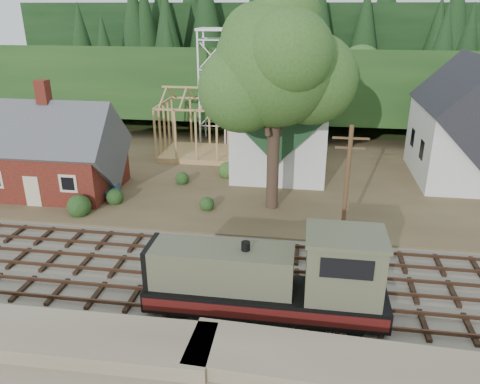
# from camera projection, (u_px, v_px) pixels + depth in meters

# --- Properties ---
(ground) EXTENTS (140.00, 140.00, 0.00)m
(ground) POSITION_uv_depth(u_px,v_px,m) (222.00, 278.00, 26.87)
(ground) COLOR #384C1E
(ground) RESTS_ON ground
(railroad_bed) EXTENTS (64.00, 11.00, 0.16)m
(railroad_bed) POSITION_uv_depth(u_px,v_px,m) (222.00, 277.00, 26.84)
(railroad_bed) COLOR #726B5B
(railroad_bed) RESTS_ON ground
(village_flat) EXTENTS (64.00, 26.00, 0.30)m
(village_flat) POSITION_uv_depth(u_px,v_px,m) (258.00, 173.00, 43.34)
(village_flat) COLOR brown
(village_flat) RESTS_ON ground
(hillside) EXTENTS (70.00, 28.96, 12.74)m
(hillside) POSITION_uv_depth(u_px,v_px,m) (277.00, 118.00, 65.43)
(hillside) COLOR #1E3F19
(hillside) RESTS_ON ground
(ridge) EXTENTS (80.00, 20.00, 12.00)m
(ridge) POSITION_uv_depth(u_px,v_px,m) (284.00, 97.00, 80.12)
(ridge) COLOR black
(ridge) RESTS_ON ground
(depot) EXTENTS (10.80, 7.41, 9.00)m
(depot) POSITION_uv_depth(u_px,v_px,m) (53.00, 156.00, 37.99)
(depot) COLOR #521412
(depot) RESTS_ON village_flat
(church) EXTENTS (8.40, 15.17, 13.00)m
(church) POSITION_uv_depth(u_px,v_px,m) (282.00, 116.00, 42.74)
(church) COLOR silver
(church) RESTS_ON village_flat
(farmhouse) EXTENTS (8.40, 10.80, 10.60)m
(farmhouse) POSITION_uv_depth(u_px,v_px,m) (468.00, 128.00, 40.02)
(farmhouse) COLOR silver
(farmhouse) RESTS_ON village_flat
(timber_frame) EXTENTS (8.20, 6.20, 6.99)m
(timber_frame) POSITION_uv_depth(u_px,v_px,m) (203.00, 127.00, 46.69)
(timber_frame) COLOR tan
(timber_frame) RESTS_ON village_flat
(lattice_tower) EXTENTS (3.20, 3.20, 12.12)m
(lattice_tower) POSITION_uv_depth(u_px,v_px,m) (214.00, 52.00, 49.68)
(lattice_tower) COLOR silver
(lattice_tower) RESTS_ON village_flat
(big_tree) EXTENTS (10.90, 8.40, 14.70)m
(big_tree) POSITION_uv_depth(u_px,v_px,m) (278.00, 74.00, 32.03)
(big_tree) COLOR #38281E
(big_tree) RESTS_ON village_flat
(telegraph_pole_near) EXTENTS (2.20, 0.28, 8.00)m
(telegraph_pole_near) POSITION_uv_depth(u_px,v_px,m) (347.00, 184.00, 29.10)
(telegraph_pole_near) COLOR #4C331E
(telegraph_pole_near) RESTS_ON ground
(locomotive) EXTENTS (11.72, 2.93, 4.70)m
(locomotive) POSITION_uv_depth(u_px,v_px,m) (274.00, 280.00, 22.89)
(locomotive) COLOR black
(locomotive) RESTS_ON railroad_bed
(car_blue) EXTENTS (3.08, 4.18, 1.32)m
(car_blue) POSITION_uv_depth(u_px,v_px,m) (110.00, 185.00, 38.24)
(car_blue) COLOR teal
(car_blue) RESTS_ON village_flat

